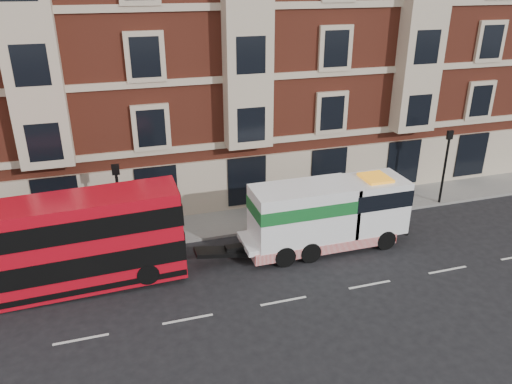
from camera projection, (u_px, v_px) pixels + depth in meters
ground at (284, 301)px, 20.66m from camera, size 120.00×120.00×0.00m
sidewalk at (236, 221)px, 27.19m from camera, size 90.00×3.00×0.15m
victorian_terrace at (209, 17)px, 29.89m from camera, size 45.00×12.00×20.40m
lamp_post_west at (119, 201)px, 23.39m from camera, size 0.35×0.15×4.35m
lamp_post_east at (446, 162)px, 28.27m from camera, size 0.35×0.15×4.35m
double_decker_bus at (58, 244)px, 20.60m from camera, size 10.19×2.34×4.12m
tow_truck at (325, 215)px, 24.02m from camera, size 8.15×2.41×3.40m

